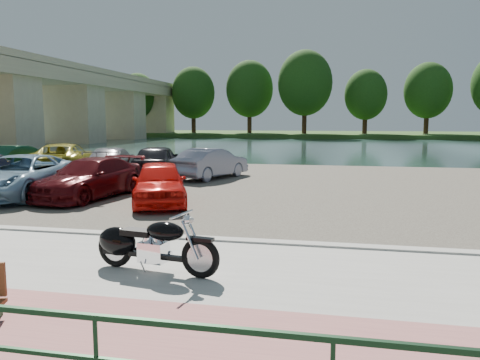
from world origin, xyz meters
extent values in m
plane|color=#595447|center=(0.00, 0.00, 0.00)|extent=(200.00, 200.00, 0.00)
cube|color=#A19F98|center=(0.00, -1.00, 0.05)|extent=(60.00, 6.00, 0.10)
cube|color=#9B585B|center=(0.00, -2.50, 0.10)|extent=(60.00, 2.00, 0.01)
cube|color=#A19F98|center=(0.00, 2.00, 0.07)|extent=(60.00, 0.30, 0.14)
cube|color=#3E3932|center=(0.00, 11.00, 0.02)|extent=(60.00, 18.00, 0.04)
cube|color=#182C28|center=(0.00, 40.00, 0.00)|extent=(120.00, 40.00, 0.00)
cube|color=#2A4B1A|center=(0.00, 72.00, 0.30)|extent=(120.00, 24.00, 0.60)
cube|color=tan|center=(-28.00, 40.00, 7.20)|extent=(7.00, 56.00, 1.40)
cube|color=tan|center=(-28.00, 40.00, 8.20)|extent=(7.00, 56.00, 0.70)
cube|color=tan|center=(-28.00, 30.00, 3.60)|extent=(6.00, 4.00, 7.20)
cube|color=tan|center=(-28.00, 42.00, 3.60)|extent=(6.00, 4.00, 7.20)
cube|color=tan|center=(-28.00, 54.00, 3.60)|extent=(6.00, 4.00, 7.20)
cube|color=tan|center=(-28.00, 66.00, 3.60)|extent=(6.00, 4.00, 7.20)
cube|color=#16321E|center=(0.00, -4.00, 0.98)|extent=(24.00, 0.05, 0.05)
cube|color=#16321E|center=(0.00, -4.00, 0.60)|extent=(24.00, 0.04, 0.04)
cylinder|color=#321D12|center=(-30.00, 64.60, 2.85)|extent=(0.70, 0.70, 4.50)
ellipsoid|color=#193A0F|center=(-30.00, 64.60, 6.45)|extent=(6.30, 6.30, 7.56)
cylinder|color=#321D12|center=(-21.00, 66.00, 3.08)|extent=(0.70, 0.70, 4.95)
ellipsoid|color=#193A0F|center=(-21.00, 66.00, 7.04)|extent=(6.93, 6.93, 8.32)
cylinder|color=#321D12|center=(-12.00, 67.40, 3.30)|extent=(0.70, 0.70, 5.40)
ellipsoid|color=#193A0F|center=(-12.00, 67.40, 7.62)|extent=(7.56, 7.56, 9.07)
cylinder|color=#321D12|center=(-3.00, 64.60, 3.52)|extent=(0.70, 0.70, 5.85)
ellipsoid|color=#193A0F|center=(-3.00, 64.60, 8.21)|extent=(8.19, 8.19, 9.83)
cylinder|color=#321D12|center=(6.00, 66.00, 2.85)|extent=(0.70, 0.70, 4.50)
ellipsoid|color=#193A0F|center=(6.00, 66.00, 6.45)|extent=(6.30, 6.30, 7.56)
cylinder|color=#321D12|center=(15.00, 67.40, 3.08)|extent=(0.70, 0.70, 4.95)
ellipsoid|color=#193A0F|center=(15.00, 67.40, 7.04)|extent=(6.93, 6.93, 8.32)
torus|color=black|center=(-0.13, -0.43, 0.44)|extent=(0.69, 0.23, 0.68)
torus|color=black|center=(-1.75, -0.16, 0.44)|extent=(0.69, 0.23, 0.68)
cylinder|color=#B2B2B7|center=(-0.13, -0.43, 0.44)|extent=(0.46, 0.14, 0.46)
cylinder|color=#B2B2B7|center=(-1.75, -0.16, 0.44)|extent=(0.46, 0.14, 0.46)
cylinder|color=silver|center=(-0.28, -0.51, 0.74)|extent=(0.33, 0.10, 0.63)
cylinder|color=silver|center=(-0.25, -0.31, 0.74)|extent=(0.33, 0.10, 0.63)
cylinder|color=silver|center=(-0.45, -0.38, 1.13)|extent=(0.16, 0.75, 0.04)
sphere|color=silver|center=(-0.35, -0.39, 1.05)|extent=(0.18, 0.18, 0.16)
sphere|color=silver|center=(-0.29, -0.40, 1.05)|extent=(0.13, 0.13, 0.11)
cube|color=black|center=(-0.13, -0.43, 0.75)|extent=(0.47, 0.21, 0.06)
cube|color=black|center=(-0.94, -0.29, 0.38)|extent=(1.20, 0.30, 0.08)
cube|color=silver|center=(-0.99, -0.29, 0.45)|extent=(0.50, 0.39, 0.34)
cylinder|color=silver|center=(-0.89, -0.30, 0.65)|extent=(0.27, 0.22, 0.27)
cylinder|color=silver|center=(-1.09, -0.27, 0.65)|extent=(0.27, 0.22, 0.27)
ellipsoid|color=black|center=(-0.76, -0.32, 0.82)|extent=(0.73, 0.47, 0.32)
cube|color=black|center=(-1.29, -0.24, 0.76)|extent=(0.59, 0.37, 0.10)
ellipsoid|color=black|center=(-1.71, -0.17, 0.56)|extent=(0.77, 0.45, 0.50)
cube|color=black|center=(-1.75, -0.16, 0.49)|extent=(0.42, 0.24, 0.30)
cylinder|color=silver|center=(-1.26, -0.08, 0.32)|extent=(1.10, 0.27, 0.09)
cylinder|color=silver|center=(-1.26, -0.08, 0.40)|extent=(1.10, 0.27, 0.09)
cylinder|color=#B2B2B7|center=(-1.12, -0.45, 0.23)|extent=(0.05, 0.14, 0.22)
imported|color=#82A5BD|center=(-8.56, 6.44, 0.76)|extent=(2.95, 5.39, 1.43)
imported|color=#4D0B0E|center=(-6.15, 6.78, 0.71)|extent=(2.46, 4.80, 1.33)
imported|color=red|center=(-3.42, 6.18, 0.71)|extent=(2.91, 4.25, 1.34)
imported|color=#0F3922|center=(-13.49, 12.95, 0.72)|extent=(1.63, 4.21, 1.37)
imported|color=#A79C26|center=(-11.00, 12.93, 0.79)|extent=(4.20, 5.91, 1.50)
imported|color=gray|center=(-8.38, 12.82, 0.71)|extent=(3.01, 4.95, 1.34)
imported|color=black|center=(-6.12, 12.76, 0.79)|extent=(2.62, 4.68, 1.50)
imported|color=slate|center=(-3.56, 12.82, 0.72)|extent=(2.78, 4.37, 1.36)
camera|label=1|loc=(1.99, -7.47, 2.65)|focal=35.00mm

